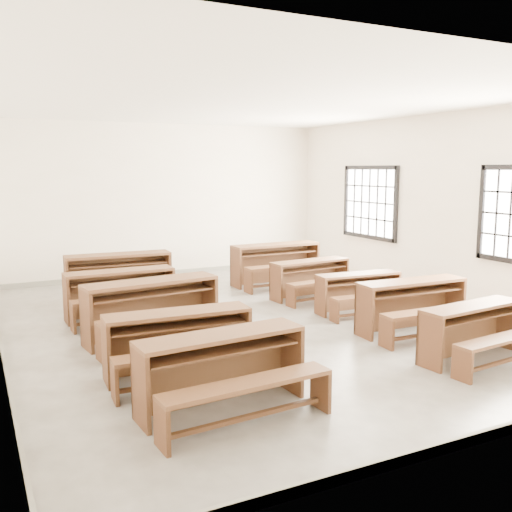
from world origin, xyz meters
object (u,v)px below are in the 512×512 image
desk_set_0 (224,366)px  desk_set_4 (119,273)px  desk_set_1 (180,339)px  desk_set_3 (121,291)px  desk_set_9 (277,261)px  desk_set_6 (414,302)px  desk_set_7 (360,290)px  desk_set_5 (475,328)px  desk_set_8 (311,276)px  desk_set_2 (153,306)px

desk_set_0 → desk_set_4: bearing=83.8°
desk_set_0 → desk_set_1: bearing=90.3°
desk_set_3 → desk_set_9: bearing=18.9°
desk_set_6 → desk_set_7: 1.24m
desk_set_0 → desk_set_9: size_ratio=0.95×
desk_set_1 → desk_set_4: 4.01m
desk_set_5 → desk_set_8: desk_set_8 is taller
desk_set_2 → desk_set_9: (3.26, 2.53, -0.00)m
desk_set_4 → desk_set_9: 3.10m
desk_set_8 → desk_set_1: bearing=-146.6°
desk_set_2 → desk_set_3: desk_set_2 is taller
desk_set_0 → desk_set_8: (3.29, 3.68, -0.04)m
desk_set_6 → desk_set_4: bearing=132.1°
desk_set_1 → desk_set_4: (0.29, 4.00, 0.05)m
desk_set_1 → desk_set_6: 3.49m
desk_set_1 → desk_set_0: bearing=-82.4°
desk_set_4 → desk_set_6: size_ratio=1.11×
desk_set_2 → desk_set_3: 1.33m
desk_set_7 → desk_set_6: bearing=-86.1°
desk_set_2 → desk_set_7: 3.36m
desk_set_2 → desk_set_6: bearing=-27.1°
desk_set_3 → desk_set_5: desk_set_3 is taller
desk_set_3 → desk_set_6: desk_set_3 is taller
desk_set_3 → desk_set_5: (3.31, -3.81, -0.04)m
desk_set_5 → desk_set_9: size_ratio=0.86×
desk_set_3 → desk_set_8: (3.35, -0.12, -0.04)m
desk_set_4 → desk_set_7: 4.13m
desk_set_6 → desk_set_9: (-0.10, 3.79, 0.04)m
desk_set_6 → desk_set_0: bearing=-158.2°
desk_set_2 → desk_set_9: 4.12m
desk_set_9 → desk_set_4: bearing=178.8°
desk_set_1 → desk_set_8: bearing=41.4°
desk_set_5 → desk_set_6: desk_set_6 is taller
desk_set_6 → desk_set_7: size_ratio=1.15×
desk_set_4 → desk_set_6: bearing=-47.0°
desk_set_2 → desk_set_3: bearing=88.4°
desk_set_7 → desk_set_4: bearing=145.3°
desk_set_5 → desk_set_8: (0.03, 3.69, 0.00)m
desk_set_1 → desk_set_2: bearing=88.2°
desk_set_3 → desk_set_4: bearing=77.2°
desk_set_7 → desk_set_9: 2.55m
desk_set_6 → desk_set_7: bearing=91.9°
desk_set_1 → desk_set_2: (0.13, 1.43, 0.05)m
desk_set_5 → desk_set_6: (0.15, 1.22, 0.04)m
desk_set_0 → desk_set_8: bearing=44.4°
desk_set_0 → desk_set_8: 4.93m
desk_set_3 → desk_set_8: 3.35m
desk_set_4 → desk_set_8: desk_set_4 is taller
desk_set_6 → desk_set_8: 2.48m
desk_set_8 → desk_set_5: bearing=-95.2°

